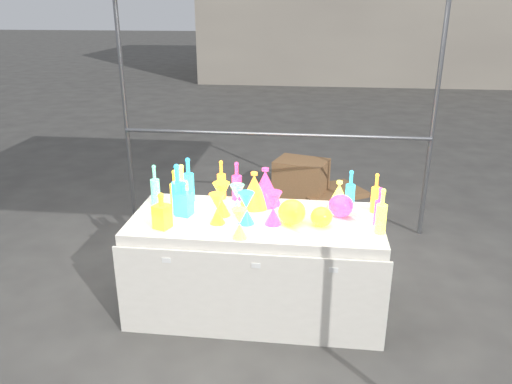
# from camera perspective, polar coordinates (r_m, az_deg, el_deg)

# --- Properties ---
(ground) EXTENTS (80.00, 80.00, 0.00)m
(ground) POSITION_cam_1_polar(r_m,az_deg,el_deg) (3.96, 0.00, -12.96)
(ground) COLOR #595853
(ground) RESTS_ON ground
(display_table) EXTENTS (1.84, 0.83, 0.75)m
(display_table) POSITION_cam_1_polar(r_m,az_deg,el_deg) (3.76, -0.02, -8.29)
(display_table) COLOR white
(display_table) RESTS_ON ground
(cardboard_box_closed) EXTENTS (0.70, 0.59, 0.44)m
(cardboard_box_closed) POSITION_cam_1_polar(r_m,az_deg,el_deg) (6.08, 5.18, 1.67)
(cardboard_box_closed) COLOR #916641
(cardboard_box_closed) RESTS_ON ground
(cardboard_box_flat) EXTENTS (0.95, 0.87, 0.07)m
(cardboard_box_flat) POSITION_cam_1_polar(r_m,az_deg,el_deg) (6.17, 8.48, -0.03)
(cardboard_box_flat) COLOR #916641
(cardboard_box_flat) RESTS_ON ground
(bottle_0) EXTENTS (0.10, 0.10, 0.30)m
(bottle_0) POSITION_cam_1_polar(r_m,az_deg,el_deg) (3.78, -9.25, 0.37)
(bottle_0) COLOR red
(bottle_0) RESTS_ON display_table
(bottle_1) EXTENTS (0.09, 0.09, 0.35)m
(bottle_1) POSITION_cam_1_polar(r_m,az_deg,el_deg) (3.88, -7.71, 1.40)
(bottle_1) COLOR #22961B
(bottle_1) RESTS_ON display_table
(bottle_2) EXTENTS (0.08, 0.08, 0.32)m
(bottle_2) POSITION_cam_1_polar(r_m,az_deg,el_deg) (3.91, -3.98, 1.42)
(bottle_2) COLOR yellow
(bottle_2) RESTS_ON display_table
(bottle_3) EXTENTS (0.10, 0.10, 0.31)m
(bottle_3) POSITION_cam_1_polar(r_m,az_deg,el_deg) (3.89, -2.22, 1.30)
(bottle_3) COLOR blue
(bottle_3) RESTS_ON display_table
(bottle_4) EXTENTS (0.09, 0.09, 0.36)m
(bottle_4) POSITION_cam_1_polar(r_m,az_deg,el_deg) (3.69, -8.42, 0.45)
(bottle_4) COLOR #125976
(bottle_4) RESTS_ON display_table
(bottle_5) EXTENTS (0.07, 0.07, 0.32)m
(bottle_5) POSITION_cam_1_polar(r_m,az_deg,el_deg) (3.85, -11.46, 0.78)
(bottle_5) COLOR #A72155
(bottle_5) RESTS_ON display_table
(bottle_7) EXTENTS (0.10, 0.10, 0.38)m
(bottle_7) POSITION_cam_1_polar(r_m,az_deg,el_deg) (3.65, -8.93, 0.33)
(bottle_7) COLOR #22961B
(bottle_7) RESTS_ON display_table
(decanter_0) EXTENTS (0.13, 0.13, 0.26)m
(decanter_0) POSITION_cam_1_polar(r_m,az_deg,el_deg) (3.46, -10.72, -2.09)
(decanter_0) COLOR red
(decanter_0) RESTS_ON display_table
(decanter_2) EXTENTS (0.13, 0.13, 0.26)m
(decanter_2) POSITION_cam_1_polar(r_m,az_deg,el_deg) (3.64, -8.24, -0.70)
(decanter_2) COLOR #22961B
(decanter_2) RESTS_ON display_table
(hourglass_0) EXTENTS (0.14, 0.14, 0.22)m
(hourglass_0) POSITION_cam_1_polar(r_m,az_deg,el_deg) (3.48, -4.46, -1.90)
(hourglass_0) COLOR yellow
(hourglass_0) RESTS_ON display_table
(hourglass_1) EXTENTS (0.12, 0.12, 0.24)m
(hourglass_1) POSITION_cam_1_polar(r_m,az_deg,el_deg) (3.46, 1.99, -1.85)
(hourglass_1) COLOR blue
(hourglass_1) RESTS_ON display_table
(hourglass_2) EXTENTS (0.10, 0.10, 0.21)m
(hourglass_2) POSITION_cam_1_polar(r_m,az_deg,el_deg) (3.26, -1.88, -3.63)
(hourglass_2) COLOR #125976
(hourglass_2) RESTS_ON display_table
(hourglass_3) EXTENTS (0.12, 0.12, 0.22)m
(hourglass_3) POSITION_cam_1_polar(r_m,az_deg,el_deg) (3.65, -2.15, -0.77)
(hourglass_3) COLOR #A72155
(hourglass_3) RESTS_ON display_table
(hourglass_4) EXTENTS (0.17, 0.17, 0.25)m
(hourglass_4) POSITION_cam_1_polar(r_m,az_deg,el_deg) (3.61, -3.94, -0.83)
(hourglass_4) COLOR red
(hourglass_4) RESTS_ON display_table
(hourglass_5) EXTENTS (0.13, 0.13, 0.23)m
(hourglass_5) POSITION_cam_1_polar(r_m,az_deg,el_deg) (3.47, -1.12, -1.86)
(hourglass_5) COLOR #22961B
(hourglass_5) RESTS_ON display_table
(globe_0) EXTENTS (0.20, 0.20, 0.12)m
(globe_0) POSITION_cam_1_polar(r_m,az_deg,el_deg) (3.48, 7.48, -2.94)
(globe_0) COLOR red
(globe_0) RESTS_ON display_table
(globe_2) EXTENTS (0.23, 0.23, 0.16)m
(globe_2) POSITION_cam_1_polar(r_m,az_deg,el_deg) (3.49, 4.12, -2.44)
(globe_2) COLOR yellow
(globe_2) RESTS_ON display_table
(globe_3) EXTENTS (0.24, 0.24, 0.15)m
(globe_3) POSITION_cam_1_polar(r_m,az_deg,el_deg) (3.65, 9.66, -1.69)
(globe_3) COLOR blue
(globe_3) RESTS_ON display_table
(lampshade_0) EXTENTS (0.30, 0.30, 0.27)m
(lampshade_0) POSITION_cam_1_polar(r_m,az_deg,el_deg) (3.75, -0.21, 0.27)
(lampshade_0) COLOR #E7F734
(lampshade_0) RESTS_ON display_table
(lampshade_2) EXTENTS (0.32, 0.32, 0.29)m
(lampshade_2) POSITION_cam_1_polar(r_m,az_deg,el_deg) (3.80, 1.06, 0.68)
(lampshade_2) COLOR blue
(lampshade_2) RESTS_ON display_table
(lampshade_3) EXTENTS (0.26, 0.26, 0.24)m
(lampshade_3) POSITION_cam_1_polar(r_m,az_deg,el_deg) (3.73, 9.44, -0.46)
(lampshade_3) COLOR #125976
(lampshade_3) RESTS_ON display_table
(bottle_8) EXTENTS (0.09, 0.09, 0.31)m
(bottle_8) POSITION_cam_1_polar(r_m,az_deg,el_deg) (3.75, 10.73, 0.20)
(bottle_8) COLOR #22961B
(bottle_8) RESTS_ON display_table
(bottle_9) EXTENTS (0.08, 0.08, 0.30)m
(bottle_9) POSITION_cam_1_polar(r_m,az_deg,el_deg) (3.75, 13.53, -0.09)
(bottle_9) COLOR yellow
(bottle_9) RESTS_ON display_table
(bottle_10) EXTENTS (0.06, 0.06, 0.28)m
(bottle_10) POSITION_cam_1_polar(r_m,az_deg,el_deg) (3.54, 13.89, -1.58)
(bottle_10) COLOR blue
(bottle_10) RESTS_ON display_table
(bottle_11) EXTENTS (0.08, 0.08, 0.32)m
(bottle_11) POSITION_cam_1_polar(r_m,az_deg,el_deg) (3.41, 14.17, -2.12)
(bottle_11) COLOR #125976
(bottle_11) RESTS_ON display_table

